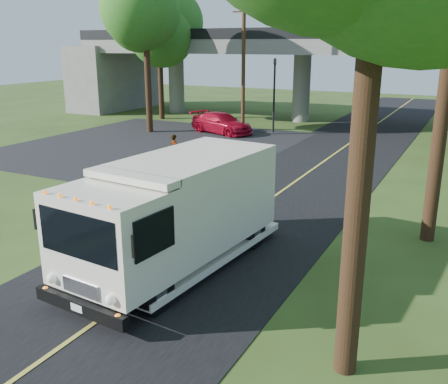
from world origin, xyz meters
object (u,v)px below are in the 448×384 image
Objects in this scene: tree_left_lot at (146,17)px; tree_left_far at (160,27)px; utility_pole at (243,68)px; pedestrian at (175,149)px; step_van at (177,210)px; red_sedan at (222,123)px; traffic_signal at (274,87)px.

tree_left_far is at bearing 116.57° from tree_left_lot.
utility_pole is 5.85× the size of pedestrian.
tree_left_far is 17.81m from pedestrian.
tree_left_lot is 23.79m from step_van.
step_van is 22.43m from red_sedan.
traffic_signal is 4.50m from red_sedan.
tree_left_lot is 2.10× the size of red_sedan.
traffic_signal is 1.04× the size of red_sedan.
tree_left_far is at bearing 129.93° from step_van.
pedestrian is at bearing -150.01° from red_sedan.
tree_left_far is 6.43× the size of pedestrian.
red_sedan is 9.67m from pedestrian.
red_sedan is 3.24× the size of pedestrian.
utility_pole is at bearing 18.97° from tree_left_lot.
tree_left_lot is at bearing -151.89° from traffic_signal.
utility_pole reaches higher than pedestrian.
utility_pole is 10.26m from pedestrian.
step_van is at bearing -74.94° from traffic_signal.
red_sedan is (-1.65, -0.06, -3.87)m from utility_pole.
utility_pole is 7.43m from tree_left_lot.
traffic_signal is at bearing -39.16° from red_sedan.
traffic_signal is 23.34m from step_van.
traffic_signal is 0.53× the size of tree_left_far.
traffic_signal is 2.86m from utility_pole.
tree_left_far reaches higher than pedestrian.
step_van reaches higher than pedestrian.
utility_pole is at bearing -22.43° from tree_left_far.
tree_left_far is 1.98× the size of red_sedan.
utility_pole is 10.45m from tree_left_far.
traffic_signal is 0.50× the size of tree_left_lot.
tree_left_lot reaches higher than utility_pole.
utility_pole is at bearing -63.30° from pedestrian.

